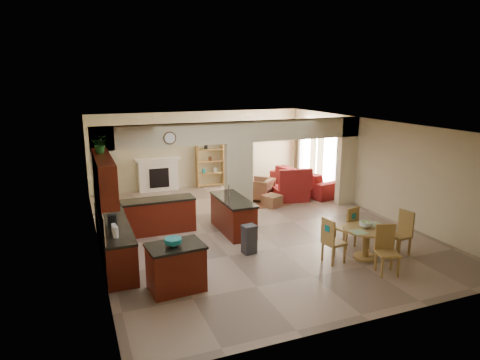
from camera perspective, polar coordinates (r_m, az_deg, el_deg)
name	(u,v)px	position (r m, az deg, el deg)	size (l,w,h in m)	color
floor	(252,227)	(11.79, 1.62, -6.30)	(10.00, 10.00, 0.00)	gray
ceiling	(253,125)	(11.16, 1.71, 7.36)	(10.00, 10.00, 0.00)	white
wall_back	(199,149)	(16.02, -5.44, 4.11)	(8.00, 8.00, 0.00)	#C4B88F
wall_front	(375,243)	(7.28, 17.57, -7.99)	(8.00, 8.00, 0.00)	#C4B88F
wall_left	(95,192)	(10.52, -18.79, -1.50)	(10.00, 10.00, 0.00)	#C4B88F
wall_right	(375,166)	(13.45, 17.52, 1.75)	(10.00, 10.00, 0.00)	#C4B88F
partition_left_pier	(105,181)	(11.50, -17.60, -0.16)	(0.60, 0.25, 2.80)	#C4B88F
partition_center_pier	(239,180)	(12.36, -0.18, -0.03)	(0.80, 0.25, 2.20)	#C4B88F
partition_right_pier	(347,161)	(14.05, 14.02, 2.45)	(0.60, 0.25, 2.80)	#C4B88F
partition_header	(239,132)	(12.11, -0.18, 6.42)	(8.00, 0.25, 0.60)	#C4B88F
kitchen_counter	(131,229)	(10.60, -14.33, -6.36)	(2.52, 3.29, 1.48)	#441507
upper_cabinets	(104,177)	(9.63, -17.68, 0.44)	(0.35, 2.40, 0.90)	#441507
peninsula	(233,215)	(11.33, -0.94, -4.68)	(0.70, 1.85, 0.91)	#441507
wall_clock	(170,138)	(11.40, -9.34, 5.55)	(0.34, 0.34, 0.03)	#4E371A
rug	(260,202)	(14.08, 2.74, -2.98)	(1.60, 1.30, 0.01)	#965536
fireplace	(158,174)	(15.65, -10.83, 0.77)	(1.60, 0.35, 1.20)	silver
shelving_unit	(210,163)	(16.04, -4.02, 2.33)	(1.00, 0.32, 1.80)	olive
window_a	(331,160)	(15.29, 11.99, 2.67)	(0.02, 0.90, 1.90)	white
window_b	(306,152)	(16.71, 8.78, 3.70)	(0.02, 0.90, 1.90)	white
glazed_door	(317,160)	(16.02, 10.29, 2.68)	(0.02, 0.70, 2.10)	white
drape_a_left	(340,163)	(14.78, 13.13, 2.24)	(0.10, 0.28, 2.30)	#3B2017
drape_a_right	(320,157)	(15.76, 10.67, 3.04)	(0.10, 0.28, 2.30)	#3B2017
drape_b_left	(313,155)	(16.18, 9.73, 3.35)	(0.10, 0.28, 2.30)	#3B2017
drape_b_right	(297,150)	(17.20, 7.66, 4.02)	(0.10, 0.28, 2.30)	#3B2017
ceiling_fan	(258,121)	(14.52, 2.46, 7.81)	(1.00, 1.00, 0.10)	white
kitchen_island	(176,267)	(8.42, -8.53, -11.42)	(1.12, 0.84, 0.92)	#441507
teal_bowl	(173,242)	(8.17, -8.90, -8.19)	(0.32, 0.32, 0.15)	#127982
trash_can	(249,240)	(10.01, 1.22, -8.05)	(0.30, 0.25, 0.63)	#303032
dining_table	(366,238)	(10.09, 16.49, -7.42)	(1.05, 1.05, 0.72)	olive
fruit_bowl	(366,224)	(10.01, 16.43, -5.69)	(0.29, 0.29, 0.16)	#6EB025
sofa	(306,180)	(15.53, 8.73, 0.01)	(1.11, 2.84, 0.83)	maroon
chaise	(290,193)	(14.41, 6.65, -1.77)	(1.11, 0.91, 0.44)	maroon
armchair	(260,189)	(14.27, 2.67, -1.23)	(0.79, 0.82, 0.74)	maroon
ottoman	(272,201)	(13.61, 4.28, -2.79)	(0.51, 0.51, 0.37)	maroon
plant	(100,144)	(9.90, -18.13, 4.59)	(0.36, 0.31, 0.40)	#164713
chair_north	(349,225)	(10.58, 14.29, -5.89)	(0.52, 0.52, 1.02)	olive
chair_east	(402,231)	(10.58, 20.82, -6.37)	(0.47, 0.47, 1.02)	olive
chair_south	(386,247)	(9.50, 18.93, -8.47)	(0.52, 0.52, 1.02)	olive
chair_west	(331,239)	(9.63, 12.06, -7.71)	(0.47, 0.47, 1.02)	olive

